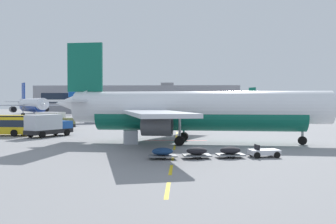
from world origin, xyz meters
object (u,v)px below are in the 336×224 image
at_px(catering_truck, 48,125).
at_px(baggage_train, 214,152).
at_px(airliner_far_center, 127,106).
at_px(airliner_far_right, 274,108).
at_px(airliner_mid_left, 32,105).
at_px(uld_cargo_container, 131,137).
at_px(fuel_service_truck, 54,120).
at_px(airliner_foreground, 194,110).

bearing_deg(catering_truck, baggage_train, -41.83).
xyz_separation_m(airliner_far_center, baggage_train, (16.75, -61.23, -3.35)).
bearing_deg(baggage_train, airliner_far_center, 105.30).
bearing_deg(airliner_far_right, airliner_far_center, -157.02).
xyz_separation_m(airliner_far_right, baggage_train, (-24.40, -78.68, -2.61)).
relative_size(airliner_far_center, airliner_far_right, 1.15).
relative_size(airliner_mid_left, catering_truck, 4.45).
bearing_deg(uld_cargo_container, airliner_mid_left, 118.71).
bearing_deg(catering_truck, airliner_far_center, 83.00).
relative_size(airliner_mid_left, airliner_far_right, 1.21).
distance_m(airliner_mid_left, airliner_far_right, 82.21).
bearing_deg(baggage_train, catering_truck, 138.17).
relative_size(catering_truck, baggage_train, 0.62).
bearing_deg(airliner_mid_left, airliner_far_center, -42.12).
bearing_deg(catering_truck, airliner_far_right, 51.94).
distance_m(airliner_far_right, uld_cargo_container, 75.68).
height_order(airliner_far_center, fuel_service_truck, airliner_far_center).
bearing_deg(airliner_foreground, uld_cargo_container, -172.25).
bearing_deg(uld_cargo_container, airliner_far_center, 98.93).
relative_size(catering_truck, uld_cargo_container, 3.86).
bearing_deg(catering_truck, airliner_foreground, -20.98).
height_order(airliner_mid_left, catering_truck, airliner_mid_left).
bearing_deg(fuel_service_truck, airliner_far_center, 72.47).
bearing_deg(uld_cargo_container, fuel_service_truck, 127.10).
distance_m(fuel_service_truck, uld_cargo_container, 27.95).
bearing_deg(airliner_far_right, fuel_service_truck, -137.62).
height_order(airliner_far_right, catering_truck, airliner_far_right).
relative_size(airliner_far_center, uld_cargo_container, 16.20).
bearing_deg(airliner_foreground, baggage_train, -83.23).
xyz_separation_m(fuel_service_truck, baggage_train, (25.67, -33.00, -1.11)).
height_order(airliner_mid_left, airliner_far_right, airliner_mid_left).
height_order(airliner_foreground, catering_truck, airliner_foreground).
xyz_separation_m(airliner_far_center, fuel_service_truck, (-8.92, -28.23, -2.23)).
bearing_deg(airliner_foreground, fuel_service_truck, 138.77).
bearing_deg(airliner_far_right, airliner_mid_left, 167.43).
distance_m(airliner_foreground, airliner_mid_left, 100.81).
bearing_deg(airliner_far_center, airliner_far_right, 22.98).
bearing_deg(airliner_far_center, airliner_mid_left, 137.88).
height_order(airliner_foreground, uld_cargo_container, airliner_foreground).
xyz_separation_m(airliner_mid_left, airliner_far_center, (39.08, -35.34, -0.13)).
bearing_deg(fuel_service_truck, uld_cargo_container, -52.90).
relative_size(airliner_mid_left, baggage_train, 2.78).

